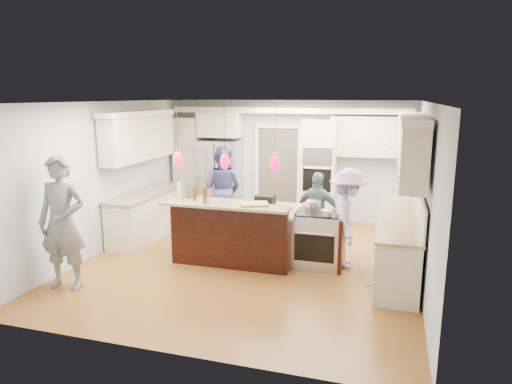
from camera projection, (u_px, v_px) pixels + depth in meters
The scene contains 23 objects.
ground_plane at pixel (250, 261), 7.87m from camera, with size 6.00×6.00×0.00m, color brown.
room_shell at pixel (250, 157), 7.50m from camera, with size 5.54×6.04×2.72m.
refrigerator at pixel (220, 179), 10.59m from camera, with size 0.90×0.70×1.80m, color #B7B7BC.
oven_column at pixel (319, 173), 9.93m from camera, with size 0.72×0.69×2.30m.
back_upper_cabinets at pixel (255, 146), 10.32m from camera, with size 5.30×0.61×2.54m.
right_counter_run at pixel (402, 208), 7.25m from camera, with size 0.64×3.10×2.51m.
left_cabinets at pixel (145, 185), 9.09m from camera, with size 0.64×2.30×2.51m.
kitchen_island at pixel (238, 232), 7.91m from camera, with size 2.10×1.46×1.12m.
island_range at pixel (319, 239), 7.59m from camera, with size 0.82×0.71×0.92m.
pendant_lights at pixel (225, 161), 7.09m from camera, with size 1.75×0.15×1.03m.
person_bar_end at pixel (62, 223), 6.62m from camera, with size 0.72×0.47×1.98m, color slate.
person_far_left at pixel (223, 189), 9.49m from camera, with size 0.87×0.68×1.79m, color navy.
person_far_right at pixel (318, 212), 8.33m from camera, with size 0.85×0.35×1.45m, color #486064.
person_range_side at pixel (347, 218), 7.49m from camera, with size 1.07×0.61×1.65m, color #AC97CB.
floor_rug at pixel (383, 274), 7.31m from camera, with size 0.70×1.02×0.01m, color olive.
water_bottle at pixel (180, 192), 7.40m from camera, with size 0.07×0.07×0.31m, color silver.
beer_bottle_a at pixel (181, 193), 7.49m from camera, with size 0.06×0.06×0.22m, color #4F2F0E.
beer_bottle_b at pixel (205, 195), 7.23m from camera, with size 0.07×0.07×0.26m, color #4F2F0E.
beer_bottle_c at pixel (195, 193), 7.43m from camera, with size 0.06×0.06×0.24m, color #4F2F0E.
drink_can at pixel (208, 201), 7.17m from camera, with size 0.06×0.06×0.12m, color #B7B7BC.
cutting_board at pixel (254, 204), 7.14m from camera, with size 0.43×0.30×0.03m, color tan.
pot_large at pixel (313, 205), 7.68m from camera, with size 0.25×0.25×0.14m, color #B7B7BC.
pot_small at pixel (326, 213), 7.29m from camera, with size 0.18×0.18×0.09m, color #B7B7BC.
Camera 1 is at (2.22, -7.11, 2.81)m, focal length 32.00 mm.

